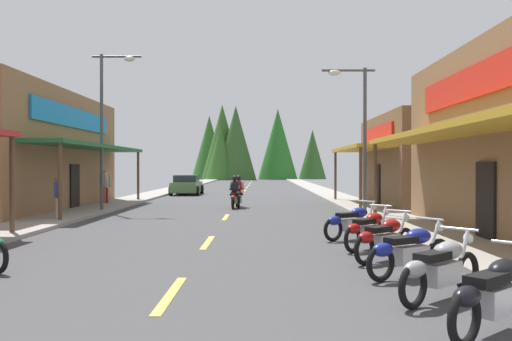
% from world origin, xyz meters
% --- Properties ---
extents(ground, '(10.32, 98.88, 0.10)m').
position_xyz_m(ground, '(0.00, 34.44, -0.05)').
color(ground, '#424244').
extents(sidewalk_left, '(2.10, 98.88, 0.12)m').
position_xyz_m(sidewalk_left, '(-6.21, 34.44, 0.06)').
color(sidewalk_left, '#9E9991').
rests_on(sidewalk_left, ground).
extents(sidewalk_right, '(2.10, 98.88, 0.12)m').
position_xyz_m(sidewalk_right, '(6.21, 34.44, 0.06)').
color(sidewalk_right, '#9E9991').
rests_on(sidewalk_right, ground).
extents(centerline_dashes, '(0.16, 74.30, 0.01)m').
position_xyz_m(centerline_dashes, '(0.00, 38.60, 0.01)').
color(centerline_dashes, '#E0C64C').
rests_on(centerline_dashes, ground).
extents(storefront_right_far, '(9.45, 9.02, 4.54)m').
position_xyz_m(storefront_right_far, '(11.04, 26.82, 2.28)').
color(storefront_right_far, brown).
rests_on(storefront_right_far, ground).
extents(streetlamp_left, '(2.13, 0.30, 6.87)m').
position_xyz_m(streetlamp_left, '(-5.26, 23.15, 4.41)').
color(streetlamp_left, '#474C51').
rests_on(streetlamp_left, ground).
extents(streetlamp_right, '(2.13, 0.30, 5.96)m').
position_xyz_m(streetlamp_right, '(5.22, 21.53, 3.91)').
color(streetlamp_right, '#474C51').
rests_on(streetlamp_right, ground).
extents(motorcycle_parked_right_0, '(1.68, 1.47, 1.04)m').
position_xyz_m(motorcycle_parked_right_0, '(4.15, 6.53, 0.49)').
color(motorcycle_parked_right_0, black).
rests_on(motorcycle_parked_right_0, ground).
extents(motorcycle_parked_right_1, '(1.68, 1.48, 1.04)m').
position_xyz_m(motorcycle_parked_right_1, '(4.03, 8.07, 0.49)').
color(motorcycle_parked_right_1, black).
rests_on(motorcycle_parked_right_1, ground).
extents(motorcycle_parked_right_2, '(1.85, 1.25, 1.04)m').
position_xyz_m(motorcycle_parked_right_2, '(4.04, 9.71, 0.49)').
color(motorcycle_parked_right_2, black).
rests_on(motorcycle_parked_right_2, ground).
extents(motorcycle_parked_right_3, '(1.62, 1.54, 1.04)m').
position_xyz_m(motorcycle_parked_right_3, '(3.98, 11.36, 0.49)').
color(motorcycle_parked_right_3, black).
rests_on(motorcycle_parked_right_3, ground).
extents(motorcycle_parked_right_4, '(1.53, 1.64, 1.04)m').
position_xyz_m(motorcycle_parked_right_4, '(3.98, 12.93, 0.49)').
color(motorcycle_parked_right_4, black).
rests_on(motorcycle_parked_right_4, ground).
extents(motorcycle_parked_right_5, '(1.82, 1.30, 1.04)m').
position_xyz_m(motorcycle_parked_right_5, '(3.88, 14.61, 0.49)').
color(motorcycle_parked_right_5, black).
rests_on(motorcycle_parked_right_5, ground).
extents(rider_cruising_lead, '(0.60, 2.14, 1.57)m').
position_xyz_m(rider_cruising_lead, '(0.12, 25.45, 0.66)').
color(rider_cruising_lead, black).
rests_on(rider_cruising_lead, ground).
extents(rider_cruising_trailing, '(0.60, 2.14, 1.57)m').
position_xyz_m(rider_cruising_trailing, '(0.28, 25.96, 0.66)').
color(rider_cruising_trailing, black).
rests_on(rider_cruising_trailing, ground).
extents(pedestrian_waiting, '(0.28, 0.57, 1.66)m').
position_xyz_m(pedestrian_waiting, '(-6.00, 19.37, 0.96)').
color(pedestrian_waiting, '#B2A599').
rests_on(pedestrian_waiting, ground).
extents(pedestrian_strolling, '(0.54, 0.37, 1.77)m').
position_xyz_m(pedestrian_strolling, '(-6.68, 27.38, 1.03)').
color(pedestrian_strolling, maroon).
rests_on(pedestrian_strolling, ground).
extents(parked_car_curbside, '(2.09, 4.31, 1.40)m').
position_xyz_m(parked_car_curbside, '(-3.96, 37.97, 0.69)').
color(parked_car_curbside, '#4C723F').
rests_on(parked_car_curbside, ground).
extents(treeline_backdrop, '(22.42, 12.02, 11.97)m').
position_xyz_m(treeline_backdrop, '(-2.20, 85.08, 5.38)').
color(treeline_backdrop, '#2F5423').
rests_on(treeline_backdrop, ground).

